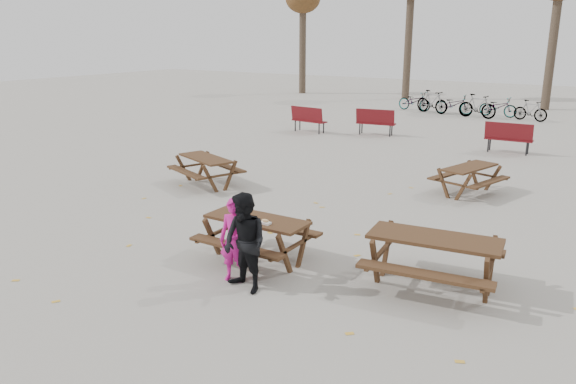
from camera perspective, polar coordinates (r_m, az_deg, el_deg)
The scene contains 13 objects.
ground at distance 9.87m, azimuth -3.12°, elevation -6.94°, with size 80.00×80.00×0.00m, color gray.
main_picnic_table at distance 9.66m, azimuth -3.17°, elevation -3.73°, with size 1.80×1.45×0.78m.
food_tray at distance 9.29m, azimuth -2.32°, elevation -3.17°, with size 0.18×0.11×0.04m, color white.
bread_roll at distance 9.28m, azimuth -2.32°, elevation -2.92°, with size 0.14×0.06×0.05m, color tan.
soda_bottle at distance 9.63m, azimuth -5.22°, elevation -2.19°, with size 0.07×0.07×0.17m.
child at distance 8.90m, azimuth -5.44°, elevation -4.88°, with size 0.50×0.33×1.36m, color #C81985.
adult at distance 8.50m, azimuth -4.41°, elevation -5.21°, with size 0.75×0.58×1.54m, color black.
picnic_table_east at distance 8.95m, azimuth 14.51°, elevation -6.97°, with size 1.97×1.58×0.85m, color #332012, non-canonical shape.
picnic_table_north at distance 14.69m, azimuth -8.31°, elevation 2.09°, with size 1.73×1.40×0.75m, color #332012, non-canonical shape.
picnic_table_far at distance 14.45m, azimuth 17.87°, elevation 1.15°, with size 1.62×1.31×0.70m, color #332012, non-canonical shape.
park_bench_row at distance 20.89m, azimuth 15.64°, elevation 6.13°, with size 12.83×1.64×1.03m.
bicycle_row at distance 28.74m, azimuth 17.16°, elevation 8.49°, with size 7.43×1.89×1.12m.
fallen_leaves at distance 11.65m, azimuth 6.04°, elevation -3.38°, with size 11.00×11.00×0.01m, color gold, non-canonical shape.
Camera 1 is at (5.30, -7.41, 3.81)m, focal length 35.00 mm.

